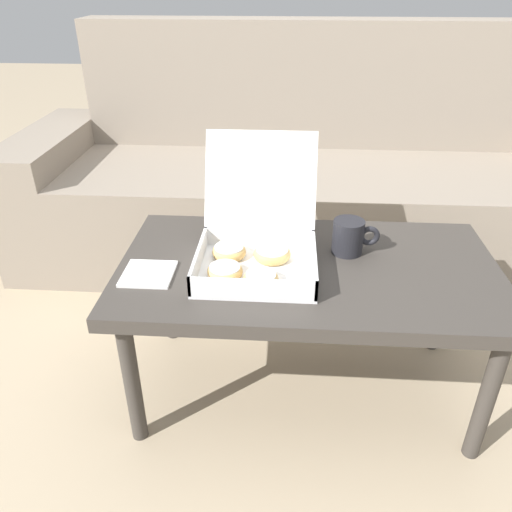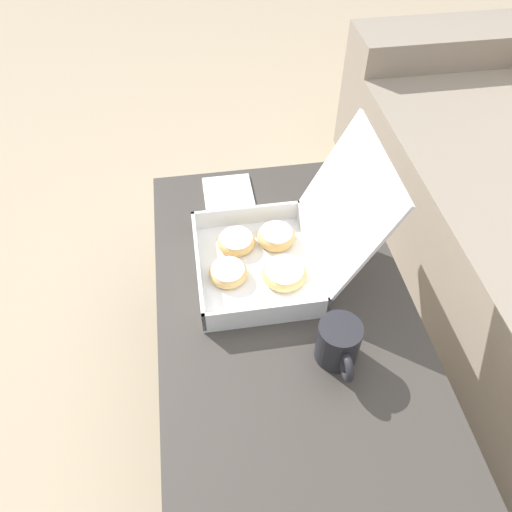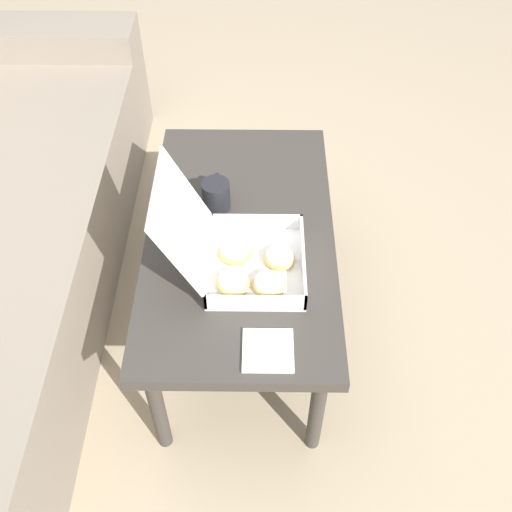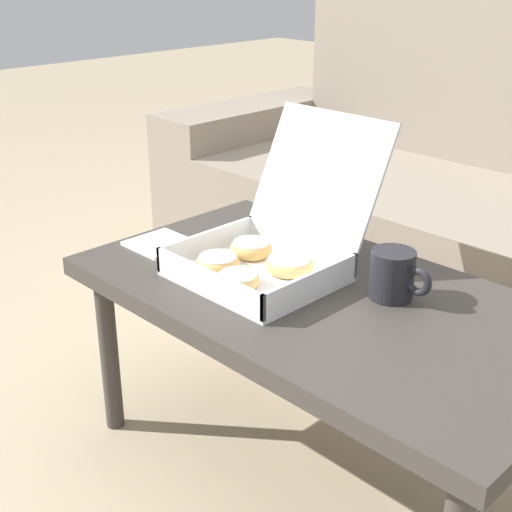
# 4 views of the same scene
# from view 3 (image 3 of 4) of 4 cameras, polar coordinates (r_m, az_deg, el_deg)

# --- Properties ---
(ground_plane) EXTENTS (12.00, 12.00, 0.00)m
(ground_plane) POSITION_cam_3_polar(r_m,az_deg,el_deg) (2.18, -4.71, -6.04)
(ground_plane) COLOR tan
(coffee_table) EXTENTS (1.04, 0.57, 0.45)m
(coffee_table) POSITION_cam_3_polar(r_m,az_deg,el_deg) (1.86, -1.50, 1.26)
(coffee_table) COLOR #3D3833
(coffee_table) RESTS_ON ground_plane
(pastry_box) EXTENTS (0.32, 0.40, 0.31)m
(pastry_box) POSITION_cam_3_polar(r_m,az_deg,el_deg) (1.68, -1.57, -0.09)
(pastry_box) COLOR white
(pastry_box) RESTS_ON coffee_table
(coffee_mug) EXTENTS (0.13, 0.09, 0.10)m
(coffee_mug) POSITION_cam_3_polar(r_m,az_deg,el_deg) (1.88, -3.82, 5.84)
(coffee_mug) COLOR #232328
(coffee_mug) RESTS_ON coffee_table
(napkin_stack) EXTENTS (0.13, 0.13, 0.01)m
(napkin_stack) POSITION_cam_3_polar(r_m,az_deg,el_deg) (1.56, 1.15, -8.97)
(napkin_stack) COLOR white
(napkin_stack) RESTS_ON coffee_table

